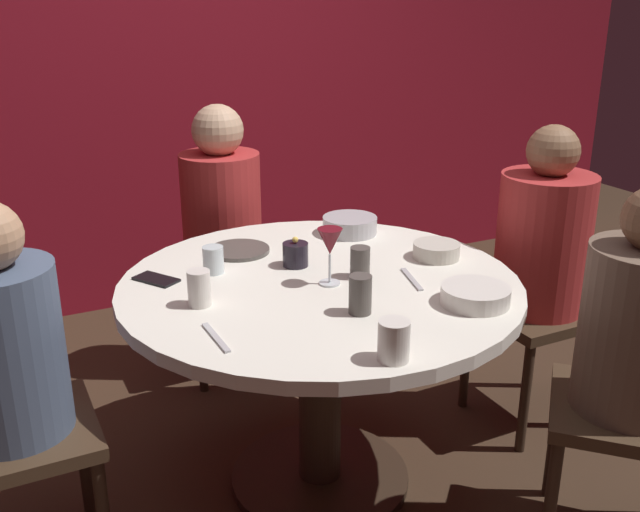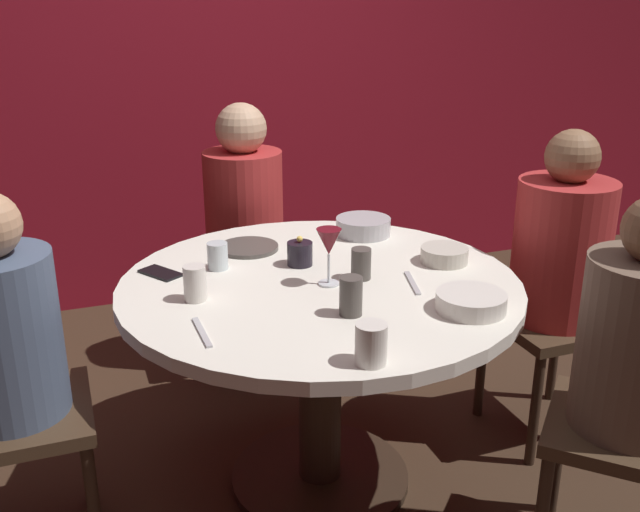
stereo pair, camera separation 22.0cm
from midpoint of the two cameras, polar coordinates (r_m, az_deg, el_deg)
The scene contains 21 objects.
ground_plane at distance 2.59m, azimuth -2.54°, elevation -17.21°, with size 8.00×8.00×0.00m, color #382619.
back_wall at distance 3.82m, azimuth -14.52°, elevation 15.43°, with size 6.00×0.10×2.60m, color maroon.
dining_table at distance 2.29m, azimuth -2.76°, elevation -5.85°, with size 1.24×1.24×0.73m.
seated_diner_left at distance 2.09m, azimuth -26.28°, elevation -7.22°, with size 0.40×0.40×1.10m.
seated_diner_back at distance 3.05m, azimuth -9.81°, elevation 3.53°, with size 0.40×0.40×1.15m.
seated_diner_right at distance 2.70m, azimuth 14.89°, elevation 0.76°, with size 0.40×0.40×1.14m.
seated_diner_front_right at distance 2.12m, azimuth 20.94°, elevation -5.96°, with size 0.57×0.57×1.11m.
candle_holder at distance 2.34m, azimuth -4.64°, elevation 0.09°, with size 0.08×0.08×0.10m.
wine_glass at distance 2.15m, azimuth -2.14°, elevation 0.90°, with size 0.08×0.08×0.18m.
dinner_plate at distance 2.49m, azimuth -8.90°, elevation 0.41°, with size 0.21×0.21×0.01m, color #4C4742.
cell_phone at distance 2.30m, azimuth -15.44°, elevation -1.83°, with size 0.07×0.14×0.01m, color black.
bowl_serving_large at distance 2.65m, azimuth -0.02°, elevation 2.40°, with size 0.20×0.20×0.06m, color #B7B7BC.
bowl_salad_center at distance 2.42m, azimuth 6.58°, elevation 0.38°, with size 0.16×0.16×0.05m, color beige.
bowl_small_white at distance 2.08m, azimuth 9.17°, elevation -3.13°, with size 0.20×0.20×0.05m, color silver.
cup_near_candle at distance 1.74m, azimuth 2.21°, elevation -6.76°, with size 0.08×0.08×0.10m, color silver.
cup_by_left_diner at distance 2.31m, azimuth -11.09°, elevation -0.34°, with size 0.07×0.07×0.09m, color silver.
cup_by_right_diner at distance 2.08m, azimuth -12.48°, elevation -2.54°, with size 0.07×0.07×0.10m, color silver.
cup_center_front at distance 2.23m, azimuth 0.36°, elevation -0.55°, with size 0.06×0.06×0.10m, color #4C4742.
cup_far_edge at distance 1.98m, azimuth 0.01°, elevation -3.11°, with size 0.06×0.06×0.11m, color #4C4742.
fork_near_plate at distance 1.90m, azimuth -11.50°, elevation -6.37°, with size 0.02×0.18×0.01m, color #B7B7BC.
knife_near_plate at distance 2.23m, azimuth 4.44°, elevation -1.88°, with size 0.02×0.18×0.01m, color #B7B7BC.
Camera 1 is at (-0.92, -1.85, 1.57)m, focal length 40.74 mm.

